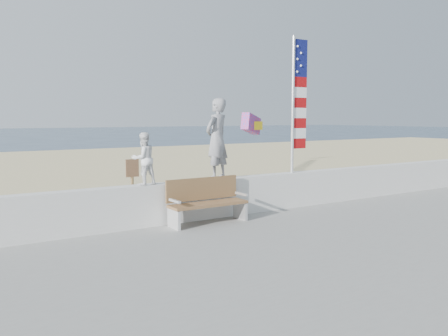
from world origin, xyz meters
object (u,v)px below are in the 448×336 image
Objects in this scene: adult at (217,139)px; flag at (297,99)px; bench at (206,200)px; child at (143,159)px.

flag is at bearing 156.83° from adult.
flag is at bearing 8.62° from bench.
child is 0.62× the size of bench.
flag is (4.27, -0.00, 1.35)m from child.
adult reaches higher than child.
flag reaches higher than adult.
bench is 0.51× the size of flag.
adult is 0.54× the size of flag.
flag is (2.99, 0.45, 2.30)m from bench.
bench is at bearing -171.38° from flag.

